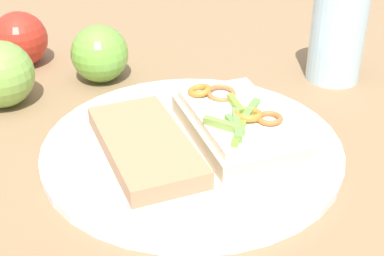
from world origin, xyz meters
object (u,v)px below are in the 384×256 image
Objects in this scene: drinking_glass at (337,36)px; plate at (192,148)px; apple_1 at (1,74)px; apple_4 at (100,54)px; apple_0 at (20,39)px; bread_slice_side at (145,145)px; sandwich at (236,123)px.

plate is at bearing 154.81° from drinking_glass.
apple_1 is 1.08× the size of apple_4.
apple_4 is (0.10, -0.08, -0.00)m from apple_1.
plate is 0.33m from apple_0.
drinking_glass is (0.27, -0.15, 0.04)m from bread_slice_side.
drinking_glass is at bearing -75.27° from apple_0.
drinking_glass is at bearing 120.21° from sandwich.
apple_4 is 0.31m from drinking_glass.
sandwich is at bearing 87.61° from bread_slice_side.
apple_1 reaches higher than bread_slice_side.
apple_4 reaches higher than sandwich.
bread_slice_side is 0.31m from drinking_glass.
apple_4 reaches higher than plate.
plate is 0.26m from apple_1.
drinking_glass is (0.24, -0.11, 0.05)m from plate.
sandwich reaches higher than plate.
plate is 4.17× the size of apple_0.
apple_0 is at bearing -145.93° from sandwich.
sandwich is 0.36m from apple_0.
apple_0 is (0.13, 0.30, 0.03)m from plate.
apple_4 is at bearing 54.76° from plate.
plate is 3.93× the size of apple_1.
sandwich is 1.08× the size of bread_slice_side.
apple_4 is at bearing -153.27° from sandwich.
sandwich is at bearing 160.37° from drinking_glass.
bread_slice_side is 0.22m from apple_1.
sandwich is 1.52× the size of drinking_glass.
drinking_glass is (0.11, -0.29, 0.02)m from apple_4.
apple_1 is at bearing -127.96° from sandwich.
sandwich is 2.38× the size of apple_0.
bread_slice_side is 0.21m from apple_4.
bread_slice_side is at bearing -121.52° from apple_0.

